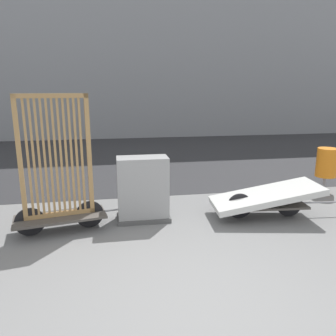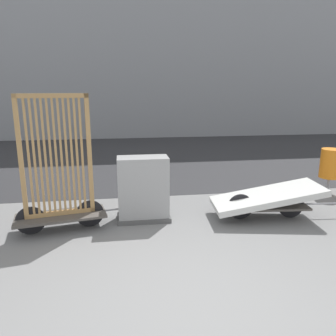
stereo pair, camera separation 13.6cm
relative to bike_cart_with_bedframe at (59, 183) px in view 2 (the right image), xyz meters
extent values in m
plane|color=slate|center=(1.80, -2.34, -0.83)|extent=(60.00, 60.00, 0.00)
cube|color=#2D2D30|center=(1.80, 6.01, -0.82)|extent=(56.00, 8.96, 0.01)
cube|color=gray|center=(1.80, 12.49, 4.71)|extent=(48.00, 4.00, 11.07)
cube|color=#4C4742|center=(-0.01, 0.00, -0.57)|extent=(1.54, 0.86, 0.04)
cylinder|color=black|center=(0.46, 0.09, -0.59)|extent=(0.47, 0.12, 0.47)
cylinder|color=black|center=(-0.47, -0.09, -0.59)|extent=(0.47, 0.12, 0.47)
cylinder|color=gray|center=(1.05, 0.20, -0.57)|extent=(0.69, 0.16, 0.03)
cube|color=#A87F4C|center=(-0.01, 0.00, -0.52)|extent=(1.11, 0.28, 0.07)
cube|color=#A87F4C|center=(-0.01, 0.00, 1.39)|extent=(1.11, 0.28, 0.07)
cube|color=#A87F4C|center=(-0.52, -0.10, 0.44)|extent=(0.08, 0.08, 1.98)
cube|color=#A87F4C|center=(0.51, 0.10, 0.44)|extent=(0.08, 0.08, 1.98)
cube|color=#A87F4C|center=(-0.40, -0.08, 0.44)|extent=(0.04, 0.05, 1.91)
cube|color=#A87F4C|center=(-0.32, -0.06, 0.44)|extent=(0.04, 0.05, 1.91)
cube|color=#A87F4C|center=(-0.24, -0.05, 0.44)|extent=(0.04, 0.05, 1.91)
cube|color=#A87F4C|center=(-0.17, -0.03, 0.44)|extent=(0.04, 0.05, 1.91)
cube|color=#A87F4C|center=(-0.09, -0.02, 0.44)|extent=(0.04, 0.05, 1.91)
cube|color=#A87F4C|center=(-0.01, 0.00, 0.44)|extent=(0.04, 0.05, 1.91)
cube|color=#A87F4C|center=(0.07, 0.01, 0.44)|extent=(0.04, 0.05, 1.91)
cube|color=#A87F4C|center=(0.15, 0.03, 0.44)|extent=(0.04, 0.05, 1.91)
cube|color=#A87F4C|center=(0.23, 0.05, 0.44)|extent=(0.04, 0.05, 1.91)
cube|color=#A87F4C|center=(0.31, 0.06, 0.44)|extent=(0.04, 0.05, 1.91)
cube|color=#A87F4C|center=(0.39, 0.08, 0.44)|extent=(0.04, 0.05, 1.91)
cube|color=#4C4742|center=(3.61, 0.00, -0.57)|extent=(1.50, 0.71, 0.04)
cylinder|color=black|center=(4.08, -0.04, -0.59)|extent=(0.47, 0.07, 0.47)
cylinder|color=black|center=(3.14, 0.04, -0.59)|extent=(0.47, 0.07, 0.47)
cylinder|color=gray|center=(4.69, -0.09, -0.57)|extent=(0.70, 0.09, 0.03)
cube|color=silver|center=(3.61, 0.00, -0.41)|extent=(2.00, 1.02, 0.45)
cube|color=#4C4C4C|center=(1.39, 0.26, -0.79)|extent=(0.95, 0.50, 0.08)
cube|color=gray|center=(1.39, 0.26, -0.24)|extent=(0.89, 0.44, 1.16)
cylinder|color=gray|center=(5.65, 1.18, -0.64)|extent=(0.06, 0.06, 0.38)
cylinder|color=orange|center=(5.65, 1.18, -0.12)|extent=(0.44, 0.44, 0.65)
camera|label=1|loc=(0.89, -5.31, 1.49)|focal=35.00mm
camera|label=2|loc=(1.02, -5.33, 1.49)|focal=35.00mm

